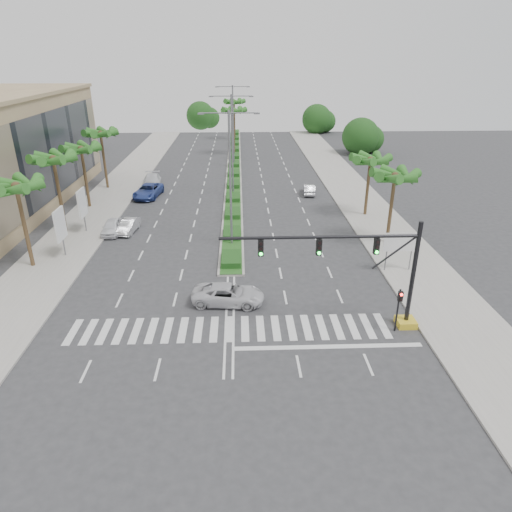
{
  "coord_description": "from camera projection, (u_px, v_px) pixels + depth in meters",
  "views": [
    {
      "loc": [
        0.77,
        -25.01,
        16.32
      ],
      "look_at": [
        1.89,
        4.78,
        3.0
      ],
      "focal_mm": 32.0,
      "sensor_mm": 36.0,
      "label": 1
    }
  ],
  "objects": [
    {
      "name": "footpath_right",
      "position": [
        376.0,
        221.0,
        48.19
      ],
      "size": [
        6.0,
        120.0,
        0.15
      ],
      "primitive_type": "cube",
      "color": "gray",
      "rests_on": "ground"
    },
    {
      "name": "billboard_near",
      "position": [
        60.0,
        225.0,
        38.69
      ],
      "size": [
        0.18,
        2.1,
        4.35
      ],
      "color": "slate",
      "rests_on": "ground"
    },
    {
      "name": "palm_right_near",
      "position": [
        395.0,
        178.0,
        40.19
      ],
      "size": [
        4.57,
        4.68,
        7.05
      ],
      "color": "brown",
      "rests_on": "ground"
    },
    {
      "name": "signal_gantry",
      "position": [
        377.0,
        279.0,
        28.36
      ],
      "size": [
        12.6,
        1.2,
        7.2
      ],
      "color": "gold",
      "rests_on": "ground"
    },
    {
      "name": "streetlight_mid",
      "position": [
        232.0,
        140.0,
        54.05
      ],
      "size": [
        5.1,
        0.25,
        12.0
      ],
      "color": "slate",
      "rests_on": "ground"
    },
    {
      "name": "palm_right_far",
      "position": [
        370.0,
        162.0,
        47.61
      ],
      "size": [
        4.57,
        4.68,
        6.75
      ],
      "color": "brown",
      "rests_on": "ground"
    },
    {
      "name": "car_parked_b",
      "position": [
        129.0,
        226.0,
        45.13
      ],
      "size": [
        1.84,
        3.99,
        1.27
      ],
      "primitive_type": "imported",
      "rotation": [
        0.0,
        0.0,
        -0.13
      ],
      "color": "silver",
      "rests_on": "ground"
    },
    {
      "name": "pedestrian_signal",
      "position": [
        399.0,
        304.0,
        28.37
      ],
      "size": [
        0.28,
        0.36,
        3.0
      ],
      "color": "black",
      "rests_on": "ground"
    },
    {
      "name": "car_right",
      "position": [
        309.0,
        189.0,
        57.31
      ],
      "size": [
        1.69,
        3.98,
        1.28
      ],
      "primitive_type": "imported",
      "rotation": [
        0.0,
        0.0,
        3.05
      ],
      "color": "silver",
      "rests_on": "ground"
    },
    {
      "name": "direction_sign",
      "position": [
        400.0,
        244.0,
        36.21
      ],
      "size": [
        2.7,
        0.11,
        3.4
      ],
      "color": "slate",
      "rests_on": "ground"
    },
    {
      "name": "streetlight_near",
      "position": [
        230.0,
        173.0,
        39.45
      ],
      "size": [
        5.1,
        0.25,
        12.0
      ],
      "color": "slate",
      "rests_on": "ground"
    },
    {
      "name": "palm_left_far",
      "position": [
        81.0,
        151.0,
        49.96
      ],
      "size": [
        4.57,
        4.68,
        7.35
      ],
      "color": "brown",
      "rests_on": "ground"
    },
    {
      "name": "median_grass",
      "position": [
        234.0,
        167.0,
        70.42
      ],
      "size": [
        1.8,
        75.0,
        0.04
      ],
      "primitive_type": "cube",
      "color": "#224F1B",
      "rests_on": "median"
    },
    {
      "name": "median",
      "position": [
        234.0,
        167.0,
        70.47
      ],
      "size": [
        2.2,
        75.0,
        0.2
      ],
      "primitive_type": "cube",
      "color": "gray",
      "rests_on": "ground"
    },
    {
      "name": "palm_left_near",
      "position": [
        16.0,
        189.0,
        35.28
      ],
      "size": [
        4.57,
        4.68,
        7.55
      ],
      "color": "brown",
      "rests_on": "ground"
    },
    {
      "name": "billboard_far",
      "position": [
        82.0,
        203.0,
        44.17
      ],
      "size": [
        0.18,
        2.1,
        4.35
      ],
      "color": "slate",
      "rests_on": "ground"
    },
    {
      "name": "streetlight_far",
      "position": [
        233.0,
        122.0,
        68.65
      ],
      "size": [
        5.1,
        0.25,
        12.0
      ],
      "color": "slate",
      "rests_on": "ground"
    },
    {
      "name": "car_parked_c",
      "position": [
        148.0,
        191.0,
        56.02
      ],
      "size": [
        3.34,
        5.97,
        1.58
      ],
      "primitive_type": "imported",
      "rotation": [
        0.0,
        0.0,
        -0.13
      ],
      "color": "#2F4490",
      "rests_on": "ground"
    },
    {
      "name": "footpath_left",
      "position": [
        86.0,
        224.0,
        47.15
      ],
      "size": [
        6.0,
        120.0,
        0.15
      ],
      "primitive_type": "cube",
      "color": "gray",
      "rests_on": "ground"
    },
    {
      "name": "car_parked_d",
      "position": [
        152.0,
        181.0,
        60.17
      ],
      "size": [
        2.97,
        5.82,
        1.62
      ],
      "primitive_type": "imported",
      "rotation": [
        0.0,
        0.0,
        0.13
      ],
      "color": "silver",
      "rests_on": "ground"
    },
    {
      "name": "palm_median_b",
      "position": [
        234.0,
        103.0,
        90.4
      ],
      "size": [
        4.57,
        4.68,
        8.05
      ],
      "color": "brown",
      "rests_on": "ground"
    },
    {
      "name": "palm_left_mid",
      "position": [
        53.0,
        161.0,
        42.42
      ],
      "size": [
        4.57,
        4.68,
        7.95
      ],
      "color": "brown",
      "rests_on": "ground"
    },
    {
      "name": "palm_left_end",
      "position": [
        101.0,
        135.0,
        57.1
      ],
      "size": [
        4.57,
        4.68,
        7.75
      ],
      "color": "brown",
      "rests_on": "ground"
    },
    {
      "name": "palm_median_a",
      "position": [
        234.0,
        112.0,
        76.71
      ],
      "size": [
        4.57,
        4.68,
        8.05
      ],
      "color": "brown",
      "rests_on": "ground"
    },
    {
      "name": "car_crossing",
      "position": [
        228.0,
        294.0,
        32.21
      ],
      "size": [
        5.31,
        2.88,
        1.41
      ],
      "primitive_type": "imported",
      "rotation": [
        0.0,
        0.0,
        1.46
      ],
      "color": "silver",
      "rests_on": "ground"
    },
    {
      "name": "car_parked_a",
      "position": [
        112.0,
        227.0,
        44.74
      ],
      "size": [
        1.68,
        4.02,
        1.36
      ],
      "primitive_type": "imported",
      "rotation": [
        0.0,
        0.0,
        0.02
      ],
      "color": "white",
      "rests_on": "ground"
    },
    {
      "name": "ground",
      "position": [
        230.0,
        329.0,
        29.45
      ],
      "size": [
        160.0,
        160.0,
        0.0
      ],
      "primitive_type": "plane",
      "color": "#333335",
      "rests_on": "ground"
    }
  ]
}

